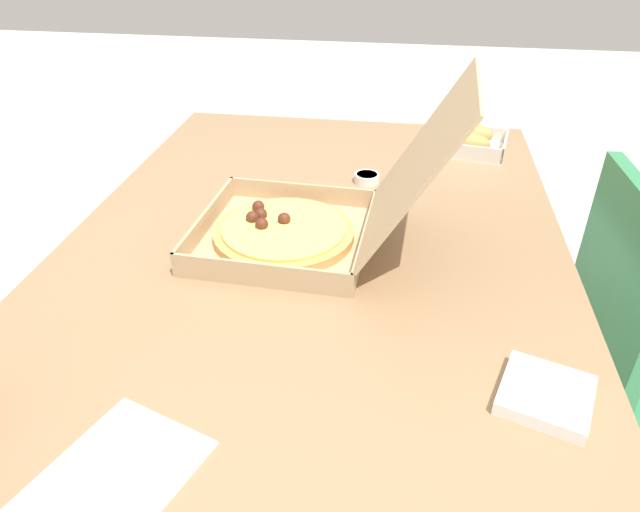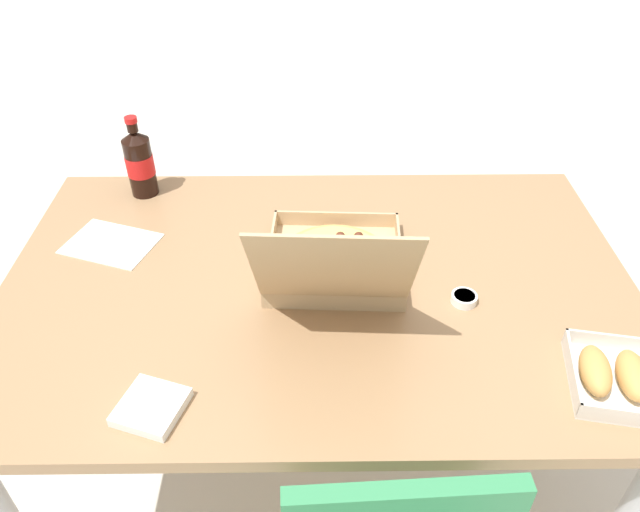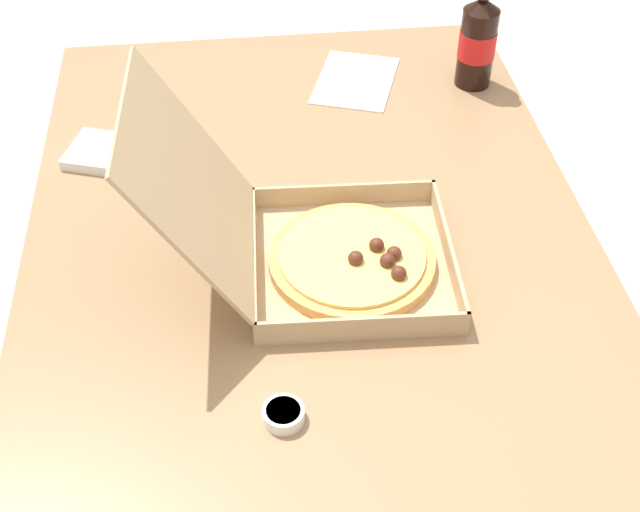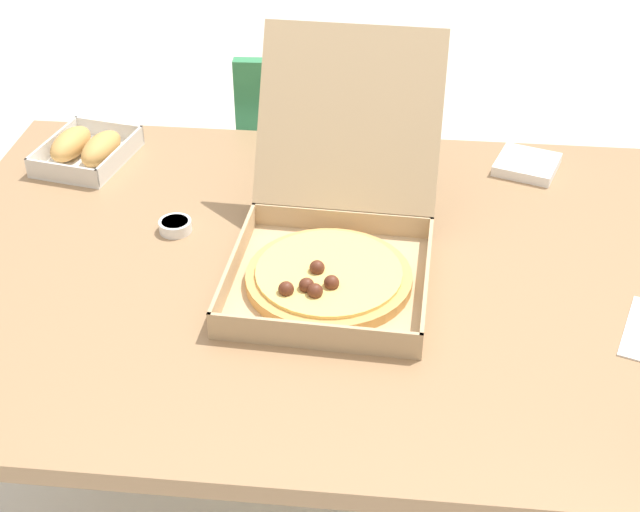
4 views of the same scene
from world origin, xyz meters
name	(u,v)px [view 4 (image 4 of 4)]	position (x,y,z in m)	size (l,w,h in m)	color
dining_table	(355,301)	(0.00, 0.00, 0.65)	(1.43, 0.93, 0.72)	#997551
chair	(321,179)	(-0.13, 0.70, 0.48)	(0.42, 0.42, 0.83)	#338451
pizza_box_open	(333,247)	(-0.04, -0.01, 0.77)	(0.33, 0.48, 0.31)	tan
bread_side_box	(86,149)	(-0.54, 0.30, 0.75)	(0.18, 0.21, 0.06)	white
napkin_pile	(527,165)	(0.30, 0.36, 0.73)	(0.11, 0.11, 0.02)	white
dipping_sauce_cup	(175,225)	(-0.32, 0.08, 0.73)	(0.06, 0.06, 0.02)	white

